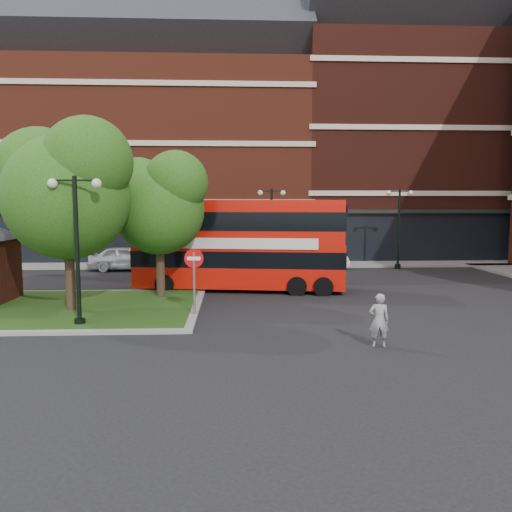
{
  "coord_description": "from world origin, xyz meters",
  "views": [
    {
      "loc": [
        -0.41,
        -16.28,
        4.12
      ],
      "look_at": [
        0.53,
        3.66,
        2.0
      ],
      "focal_mm": 35.0,
      "sensor_mm": 36.0,
      "label": 1
    }
  ],
  "objects": [
    {
      "name": "ground",
      "position": [
        0.0,
        0.0,
        0.0
      ],
      "size": [
        120.0,
        120.0,
        0.0
      ],
      "primitive_type": "plane",
      "color": "black",
      "rests_on": "ground"
    },
    {
      "name": "pavement_far",
      "position": [
        0.0,
        16.5,
        0.06
      ],
      "size": [
        44.0,
        3.0,
        0.12
      ],
      "primitive_type": "cube",
      "color": "slate",
      "rests_on": "ground"
    },
    {
      "name": "terrace_far_left",
      "position": [
        -8.0,
        24.0,
        7.0
      ],
      "size": [
        26.0,
        12.0,
        14.0
      ],
      "primitive_type": "cube",
      "color": "maroon",
      "rests_on": "ground"
    },
    {
      "name": "terrace_far_right",
      "position": [
        14.0,
        24.0,
        8.0
      ],
      "size": [
        18.0,
        12.0,
        16.0
      ],
      "primitive_type": "cube",
      "color": "#471911",
      "rests_on": "ground"
    },
    {
      "name": "traffic_island",
      "position": [
        -8.0,
        3.0,
        0.07
      ],
      "size": [
        12.6,
        7.6,
        0.15
      ],
      "color": "gray",
      "rests_on": "ground"
    },
    {
      "name": "tree_island_west",
      "position": [
        -6.6,
        2.58,
        4.79
      ],
      "size": [
        5.4,
        4.71,
        7.21
      ],
      "color": "#2D2116",
      "rests_on": "ground"
    },
    {
      "name": "tree_island_east",
      "position": [
        -3.58,
        5.06,
        4.24
      ],
      "size": [
        4.46,
        3.9,
        6.29
      ],
      "color": "#2D2116",
      "rests_on": "ground"
    },
    {
      "name": "lamp_island",
      "position": [
        -5.5,
        0.2,
        2.83
      ],
      "size": [
        1.72,
        0.36,
        5.0
      ],
      "color": "black",
      "rests_on": "ground"
    },
    {
      "name": "lamp_far_left",
      "position": [
        2.0,
        14.5,
        2.83
      ],
      "size": [
        1.72,
        0.36,
        5.0
      ],
      "color": "black",
      "rests_on": "ground"
    },
    {
      "name": "lamp_far_right",
      "position": [
        10.0,
        14.5,
        2.83
      ],
      "size": [
        1.72,
        0.36,
        5.0
      ],
      "color": "black",
      "rests_on": "ground"
    },
    {
      "name": "bus",
      "position": [
        -0.09,
        7.16,
        2.45
      ],
      "size": [
        10.02,
        3.63,
        3.74
      ],
      "rotation": [
        0.0,
        0.0,
        -0.15
      ],
      "color": "red",
      "rests_on": "ground"
    },
    {
      "name": "woman",
      "position": [
        3.77,
        -2.46,
        0.78
      ],
      "size": [
        0.62,
        0.46,
        1.56
      ],
      "primitive_type": "imported",
      "rotation": [
        0.0,
        0.0,
        2.99
      ],
      "color": "gray",
      "rests_on": "ground"
    },
    {
      "name": "car_silver",
      "position": [
        -6.97,
        14.5,
        0.76
      ],
      "size": [
        4.51,
        1.95,
        1.52
      ],
      "primitive_type": "imported",
      "rotation": [
        0.0,
        0.0,
        1.61
      ],
      "color": "#ABAEB3",
      "rests_on": "ground"
    },
    {
      "name": "car_white",
      "position": [
        4.48,
        14.5,
        0.76
      ],
      "size": [
        4.67,
        1.82,
        1.51
      ],
      "primitive_type": "imported",
      "rotation": [
        0.0,
        0.0,
        1.62
      ],
      "color": "white",
      "rests_on": "ground"
    },
    {
      "name": "no_entry_sign",
      "position": [
        -1.8,
        1.5,
        1.78
      ],
      "size": [
        0.69,
        0.11,
        2.5
      ],
      "rotation": [
        0.0,
        0.0,
        -0.09
      ],
      "color": "slate",
      "rests_on": "ground"
    }
  ]
}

